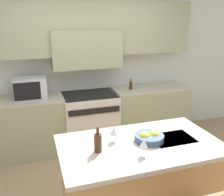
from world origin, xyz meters
TOP-DOWN VIEW (x-y plane):
  - back_cabinetry at (0.00, 1.86)m, footprint 10.00×0.46m
  - back_counter at (0.00, 1.61)m, footprint 3.57×0.62m
  - range_stove at (0.00, 1.59)m, footprint 0.88×0.70m
  - microwave at (-0.92, 1.61)m, footprint 0.48×0.39m
  - kitchen_island at (0.11, -0.23)m, footprint 1.62×0.93m
  - wine_bottle at (-0.34, -0.25)m, footprint 0.07×0.07m
  - wine_glass_near at (0.03, -0.45)m, footprint 0.08×0.08m
  - wine_glass_far at (-0.13, -0.10)m, footprint 0.08×0.08m
  - fruit_bowl at (0.21, -0.21)m, footprint 0.30×0.30m
  - oil_bottle_on_counter at (0.73, 1.58)m, footprint 0.05×0.05m

SIDE VIEW (x-z plane):
  - range_stove at x=0.00m, z-range 0.00..0.93m
  - kitchen_island at x=0.11m, z-range 0.00..0.93m
  - back_counter at x=0.00m, z-range 0.00..0.95m
  - fruit_bowl at x=0.21m, z-range 0.91..1.02m
  - oil_bottle_on_counter at x=0.73m, z-range 0.92..1.11m
  - wine_bottle at x=-0.34m, z-range 0.90..1.15m
  - wine_glass_near at x=0.03m, z-range 0.96..1.14m
  - wine_glass_far at x=-0.13m, z-range 0.96..1.14m
  - microwave at x=-0.92m, z-range 0.95..1.27m
  - back_cabinetry at x=0.00m, z-range 0.25..2.95m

